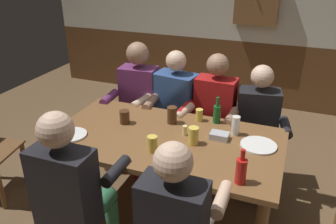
# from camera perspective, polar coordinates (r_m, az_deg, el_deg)

# --- Properties ---
(ground_plane) EXTENTS (6.90, 6.90, 0.00)m
(ground_plane) POSITION_cam_1_polar(r_m,az_deg,el_deg) (3.18, 0.69, -14.80)
(ground_plane) COLOR brown
(back_wall_wainscot) EXTENTS (5.75, 0.12, 0.92)m
(back_wall_wainscot) POSITION_cam_1_polar(r_m,az_deg,el_deg) (5.15, 10.82, 6.82)
(back_wall_wainscot) COLOR brown
(back_wall_wainscot) RESTS_ON ground_plane
(dining_table) EXTENTS (1.77, 0.96, 0.76)m
(dining_table) POSITION_cam_1_polar(r_m,az_deg,el_deg) (2.67, -0.48, -6.11)
(dining_table) COLOR brown
(dining_table) RESTS_ON ground_plane
(person_0) EXTENTS (0.53, 0.54, 1.27)m
(person_0) POSITION_cam_1_polar(r_m,az_deg,el_deg) (3.45, -5.28, 2.03)
(person_0) COLOR #6B2D66
(person_0) RESTS_ON ground_plane
(person_1) EXTENTS (0.58, 0.58, 1.22)m
(person_1) POSITION_cam_1_polar(r_m,az_deg,el_deg) (3.32, 0.66, 0.72)
(person_1) COLOR #2D4C84
(person_1) RESTS_ON ground_plane
(person_2) EXTENTS (0.52, 0.53, 1.23)m
(person_2) POSITION_cam_1_polar(r_m,az_deg,el_deg) (3.20, 7.42, -0.41)
(person_2) COLOR #AD1919
(person_2) RESTS_ON ground_plane
(person_3) EXTENTS (0.55, 0.58, 1.17)m
(person_3) POSITION_cam_1_polar(r_m,az_deg,el_deg) (3.16, 14.70, -1.90)
(person_3) COLOR black
(person_3) RESTS_ON ground_plane
(person_4) EXTENTS (0.53, 0.50, 1.25)m
(person_4) POSITION_cam_1_polar(r_m,az_deg,el_deg) (2.30, -15.73, -12.10)
(person_4) COLOR black
(person_4) RESTS_ON ground_plane
(person_5) EXTENTS (0.51, 0.50, 1.20)m
(person_5) POSITION_cam_1_polar(r_m,az_deg,el_deg) (2.04, 1.55, -17.43)
(person_5) COLOR black
(person_5) RESTS_ON ground_plane
(table_candle) EXTENTS (0.04, 0.04, 0.08)m
(table_candle) POSITION_cam_1_polar(r_m,az_deg,el_deg) (2.64, 2.83, -3.12)
(table_candle) COLOR #F9E08C
(table_candle) RESTS_ON dining_table
(condiment_caddy) EXTENTS (0.14, 0.10, 0.05)m
(condiment_caddy) POSITION_cam_1_polar(r_m,az_deg,el_deg) (2.62, 8.60, -3.96)
(condiment_caddy) COLOR #B2B7BC
(condiment_caddy) RESTS_ON dining_table
(plate_0) EXTENTS (0.26, 0.26, 0.01)m
(plate_0) POSITION_cam_1_polar(r_m,az_deg,el_deg) (2.59, 14.92, -5.42)
(plate_0) COLOR white
(plate_0) RESTS_ON dining_table
(plate_1) EXTENTS (0.24, 0.24, 0.01)m
(plate_1) POSITION_cam_1_polar(r_m,az_deg,el_deg) (2.74, -15.87, -3.69)
(plate_1) COLOR white
(plate_1) RESTS_ON dining_table
(bottle_0) EXTENTS (0.07, 0.07, 0.24)m
(bottle_0) POSITION_cam_1_polar(r_m,az_deg,el_deg) (2.14, 12.14, -9.51)
(bottle_0) COLOR red
(bottle_0) RESTS_ON dining_table
(bottle_1) EXTENTS (0.06, 0.06, 0.23)m
(bottle_1) POSITION_cam_1_polar(r_m,az_deg,el_deg) (2.83, 8.19, -0.23)
(bottle_1) COLOR #195923
(bottle_1) RESTS_ON dining_table
(pint_glass_0) EXTENTS (0.08, 0.08, 0.14)m
(pint_glass_0) POSITION_cam_1_polar(r_m,az_deg,el_deg) (2.81, 0.68, -0.51)
(pint_glass_0) COLOR #4C2D19
(pint_glass_0) RESTS_ON dining_table
(pint_glass_1) EXTENTS (0.06, 0.06, 0.16)m
(pint_glass_1) POSITION_cam_1_polar(r_m,az_deg,el_deg) (2.67, 11.24, -2.26)
(pint_glass_1) COLOR white
(pint_glass_1) RESTS_ON dining_table
(pint_glass_2) EXTENTS (0.08, 0.08, 0.11)m
(pint_glass_2) POSITION_cam_1_polar(r_m,az_deg,el_deg) (2.83, -7.27, -0.83)
(pint_glass_2) COLOR #4C2D19
(pint_glass_2) RESTS_ON dining_table
(pint_glass_3) EXTENTS (0.07, 0.07, 0.12)m
(pint_glass_3) POSITION_cam_1_polar(r_m,az_deg,el_deg) (2.42, -2.64, -5.37)
(pint_glass_3) COLOR #E5C64C
(pint_glass_3) RESTS_ON dining_table
(pint_glass_4) EXTENTS (0.08, 0.08, 0.13)m
(pint_glass_4) POSITION_cam_1_polar(r_m,az_deg,el_deg) (2.51, 4.28, -3.98)
(pint_glass_4) COLOR #E5C64C
(pint_glass_4) RESTS_ON dining_table
(pint_glass_5) EXTENTS (0.06, 0.06, 0.10)m
(pint_glass_5) POSITION_cam_1_polar(r_m,az_deg,el_deg) (2.86, 5.26, -0.51)
(pint_glass_5) COLOR #E5C64C
(pint_glass_5) RESTS_ON dining_table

